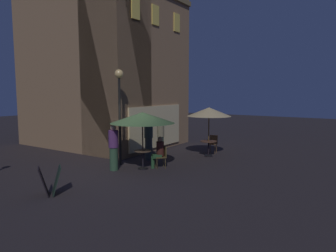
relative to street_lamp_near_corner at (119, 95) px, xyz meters
name	(u,v)px	position (x,y,z in m)	size (l,w,h in m)	color
ground_plane	(122,172)	(-0.90, -0.90, -2.87)	(60.00, 60.00, 0.00)	#282324
cafe_building	(106,64)	(2.51, 3.23, 1.58)	(6.08, 7.92, 8.89)	#946F4D
street_lamp_near_corner	(119,95)	(0.00, 0.00, 0.00)	(0.35, 0.35, 3.91)	black
menu_sandwich_board	(50,181)	(-3.95, -0.86, -2.44)	(0.83, 0.81, 0.83)	black
cafe_table_0	(143,156)	(-0.07, -1.24, -2.35)	(0.67, 0.67, 0.74)	black
cafe_table_1	(209,145)	(3.50, -2.32, -2.33)	(0.76, 0.76, 0.73)	black
patio_umbrella_0	(142,118)	(-0.07, -1.24, -0.85)	(2.49, 2.49, 2.24)	black
patio_umbrella_1	(209,112)	(3.50, -2.32, -0.79)	(2.02, 2.02, 2.29)	black
cafe_chair_0	(162,155)	(0.51, -1.76, -2.35)	(0.59, 0.59, 0.85)	brown
cafe_chair_1	(213,142)	(4.33, -2.17, -2.33)	(0.46, 0.46, 0.88)	brown
patron_seated_0	(159,151)	(0.40, -1.67, -2.16)	(0.49, 0.48, 1.26)	#254B29
patron_standing_1	(161,137)	(2.55, -0.26, -2.03)	(0.35, 0.35, 1.67)	#2D4632
patron_standing_2	(114,148)	(-0.82, -0.41, -1.99)	(0.38, 0.38, 1.75)	#305036
patron_standing_3	(149,139)	(1.36, -0.44, -1.93)	(0.38, 0.38, 1.86)	#353D3B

